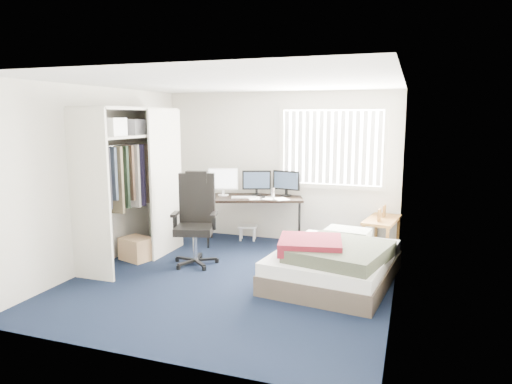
{
  "coord_description": "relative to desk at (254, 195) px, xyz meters",
  "views": [
    {
      "loc": [
        2.14,
        -5.27,
        2.09
      ],
      "look_at": [
        0.18,
        0.4,
        1.1
      ],
      "focal_mm": 32.0,
      "sensor_mm": 36.0,
      "label": 1
    }
  ],
  "objects": [
    {
      "name": "ground",
      "position": [
        0.33,
        -1.75,
        -0.81
      ],
      "size": [
        4.2,
        4.2,
        0.0
      ],
      "primitive_type": "plane",
      "color": "black",
      "rests_on": "ground"
    },
    {
      "name": "room_shell",
      "position": [
        0.33,
        -1.75,
        0.7
      ],
      "size": [
        4.2,
        4.2,
        4.2
      ],
      "color": "silver",
      "rests_on": "ground"
    },
    {
      "name": "window_assembly",
      "position": [
        1.23,
        0.29,
        0.79
      ],
      "size": [
        1.72,
        0.09,
        1.32
      ],
      "color": "white",
      "rests_on": "ground"
    },
    {
      "name": "closet",
      "position": [
        -1.34,
        -1.49,
        0.55
      ],
      "size": [
        0.64,
        1.84,
        2.22
      ],
      "color": "beige",
      "rests_on": "ground"
    },
    {
      "name": "desk",
      "position": [
        0.0,
        0.0,
        0.0
      ],
      "size": [
        1.74,
        1.23,
        1.24
      ],
      "color": "black",
      "rests_on": "ground"
    },
    {
      "name": "office_chair",
      "position": [
        -0.43,
        -1.29,
        -0.3
      ],
      "size": [
        0.76,
        0.76,
        1.32
      ],
      "color": "black",
      "rests_on": "ground"
    },
    {
      "name": "footstool",
      "position": [
        -0.14,
        0.1,
        -0.61
      ],
      "size": [
        0.36,
        0.32,
        0.26
      ],
      "color": "white",
      "rests_on": "ground"
    },
    {
      "name": "nightstand",
      "position": [
        2.08,
        -0.11,
        -0.29
      ],
      "size": [
        0.55,
        0.91,
        0.76
      ],
      "color": "brown",
      "rests_on": "ground"
    },
    {
      "name": "bed",
      "position": [
        1.58,
        -1.43,
        -0.54
      ],
      "size": [
        1.62,
        2.02,
        0.62
      ],
      "color": "#463C32",
      "rests_on": "ground"
    },
    {
      "name": "pine_box",
      "position": [
        -1.32,
        -1.46,
        -0.64
      ],
      "size": [
        0.52,
        0.45,
        0.33
      ],
      "primitive_type": "cube",
      "rotation": [
        0.0,
        0.0,
        -0.31
      ],
      "color": "tan",
      "rests_on": "ground"
    }
  ]
}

